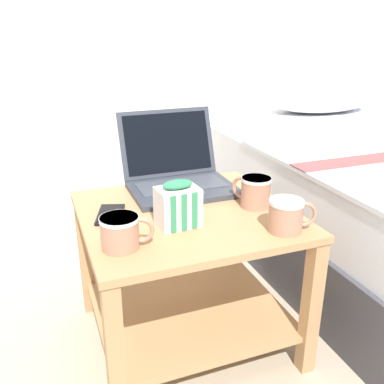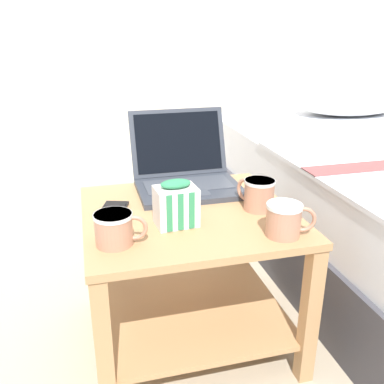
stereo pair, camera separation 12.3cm
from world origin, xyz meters
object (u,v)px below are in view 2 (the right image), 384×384
(laptop, at_px, (186,173))
(cell_phone, at_px, (113,211))
(snack_bag, at_px, (176,204))
(mug_front_left, at_px, (285,218))
(mug_mid_center, at_px, (258,193))
(mug_front_right, at_px, (115,227))

(laptop, height_order, cell_phone, laptop)
(laptop, xyz_separation_m, cell_phone, (-0.27, -0.16, -0.04))
(snack_bag, relative_size, cell_phone, 0.87)
(snack_bag, xyz_separation_m, cell_phone, (-0.17, 0.13, -0.06))
(mug_front_left, height_order, cell_phone, mug_front_left)
(cell_phone, bearing_deg, snack_bag, -37.88)
(laptop, height_order, mug_front_left, laptop)
(mug_mid_center, bearing_deg, laptop, 123.70)
(laptop, relative_size, cell_phone, 2.24)
(laptop, bearing_deg, mug_mid_center, -56.30)
(mug_front_left, height_order, snack_bag, snack_bag)
(cell_phone, bearing_deg, mug_front_right, -92.55)
(mug_front_right, distance_m, cell_phone, 0.21)
(mug_front_left, relative_size, mug_mid_center, 1.05)
(laptop, relative_size, snack_bag, 2.58)
(mug_front_left, xyz_separation_m, cell_phone, (-0.43, 0.27, -0.05))
(mug_mid_center, xyz_separation_m, snack_bag, (-0.27, -0.04, 0.01))
(mug_front_left, relative_size, cell_phone, 0.86)
(laptop, relative_size, mug_front_left, 2.62)
(mug_front_right, xyz_separation_m, cell_phone, (0.01, 0.20, -0.04))
(mug_front_right, distance_m, mug_mid_center, 0.46)
(cell_phone, bearing_deg, mug_front_left, -31.88)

